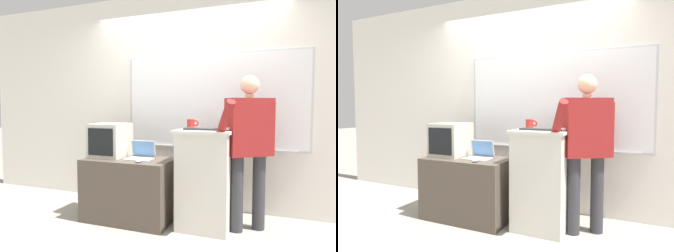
% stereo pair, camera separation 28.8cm
% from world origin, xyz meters
% --- Properties ---
extents(ground_plane, '(30.00, 30.00, 0.00)m').
position_xyz_m(ground_plane, '(0.00, 0.00, 0.00)').
color(ground_plane, gray).
extents(back_wall, '(6.40, 0.17, 2.75)m').
position_xyz_m(back_wall, '(0.02, 1.19, 1.37)').
color(back_wall, silver).
rests_on(back_wall, ground_plane).
extents(lectern_podium, '(0.58, 0.53, 1.05)m').
position_xyz_m(lectern_podium, '(0.40, 0.53, 0.53)').
color(lectern_podium, beige).
rests_on(lectern_podium, ground_plane).
extents(side_desk, '(0.99, 0.55, 0.70)m').
position_xyz_m(side_desk, '(-0.46, 0.44, 0.35)').
color(side_desk, '#4C4238').
rests_on(side_desk, ground_plane).
extents(person_presenter, '(0.61, 0.73, 1.61)m').
position_xyz_m(person_presenter, '(0.84, 0.61, 0.93)').
color(person_presenter, '#333338').
rests_on(person_presenter, ground_plane).
extents(laptop, '(0.30, 0.25, 0.20)m').
position_xyz_m(laptop, '(-0.33, 0.50, 0.76)').
color(laptop, '#B7BABF').
rests_on(laptop, side_desk).
extents(wireless_keyboard, '(0.44, 0.12, 0.02)m').
position_xyz_m(wireless_keyboard, '(0.42, 0.46, 1.06)').
color(wireless_keyboard, '#2D2D30').
rests_on(wireless_keyboard, lectern_podium).
extents(computer_mouse_by_laptop, '(0.06, 0.10, 0.03)m').
position_xyz_m(computer_mouse_by_laptop, '(-0.25, 0.27, 0.72)').
color(computer_mouse_by_laptop, '#BCBCC1').
rests_on(computer_mouse_by_laptop, side_desk).
extents(computer_mouse_by_keyboard, '(0.06, 0.10, 0.03)m').
position_xyz_m(computer_mouse_by_keyboard, '(0.65, 0.47, 1.07)').
color(computer_mouse_by_keyboard, silver).
rests_on(computer_mouse_by_keyboard, lectern_podium).
extents(crt_monitor, '(0.39, 0.41, 0.39)m').
position_xyz_m(crt_monitor, '(-0.73, 0.49, 0.90)').
color(crt_monitor, '#BCB7A8').
rests_on(crt_monitor, side_desk).
extents(coffee_mug, '(0.14, 0.08, 0.10)m').
position_xyz_m(coffee_mug, '(0.19, 0.72, 1.10)').
color(coffee_mug, maroon).
rests_on(coffee_mug, lectern_podium).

